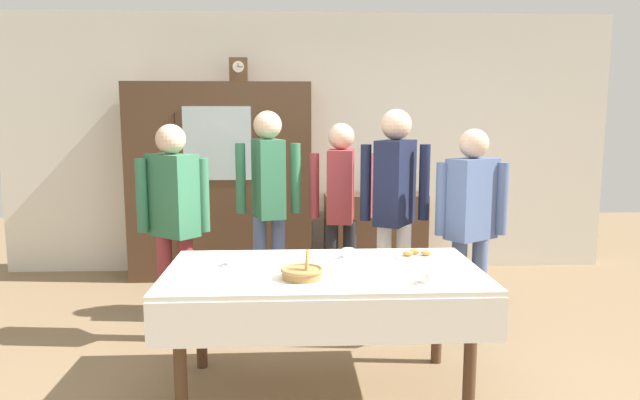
# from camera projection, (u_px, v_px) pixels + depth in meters

# --- Properties ---
(ground_plane) EXTENTS (12.00, 12.00, 0.00)m
(ground_plane) POSITION_uv_depth(u_px,v_px,m) (322.00, 375.00, 3.69)
(ground_plane) COLOR #846B4C
(ground_plane) RESTS_ON ground
(back_wall) EXTENTS (6.40, 0.10, 2.70)m
(back_wall) POSITION_uv_depth(u_px,v_px,m) (309.00, 144.00, 6.11)
(back_wall) COLOR silver
(back_wall) RESTS_ON ground
(dining_table) EXTENTS (1.84, 1.00, 0.75)m
(dining_table) POSITION_uv_depth(u_px,v_px,m) (324.00, 286.00, 3.36)
(dining_table) COLOR #4C3321
(dining_table) RESTS_ON ground
(wall_cabinet) EXTENTS (1.82, 0.46, 1.97)m
(wall_cabinet) POSITION_uv_depth(u_px,v_px,m) (221.00, 181.00, 5.83)
(wall_cabinet) COLOR #4C3321
(wall_cabinet) RESTS_ON ground
(mantel_clock) EXTENTS (0.18, 0.11, 0.24)m
(mantel_clock) POSITION_uv_depth(u_px,v_px,m) (239.00, 70.00, 5.68)
(mantel_clock) COLOR brown
(mantel_clock) RESTS_ON wall_cabinet
(bookshelf_low) EXTENTS (1.06, 0.35, 0.83)m
(bookshelf_low) POSITION_uv_depth(u_px,v_px,m) (375.00, 234.00, 6.04)
(bookshelf_low) COLOR #4C3321
(bookshelf_low) RESTS_ON ground
(book_stack) EXTENTS (0.14, 0.22, 0.09)m
(book_stack) POSITION_uv_depth(u_px,v_px,m) (376.00, 190.00, 5.97)
(book_stack) COLOR #664C7A
(book_stack) RESTS_ON bookshelf_low
(tea_cup_center) EXTENTS (0.13, 0.13, 0.06)m
(tea_cup_center) POSITION_uv_depth(u_px,v_px,m) (232.00, 261.00, 3.44)
(tea_cup_center) COLOR white
(tea_cup_center) RESTS_ON dining_table
(tea_cup_front_edge) EXTENTS (0.13, 0.13, 0.06)m
(tea_cup_front_edge) POSITION_uv_depth(u_px,v_px,m) (348.00, 254.00, 3.62)
(tea_cup_front_edge) COLOR white
(tea_cup_front_edge) RESTS_ON dining_table
(tea_cup_far_left) EXTENTS (0.13, 0.13, 0.06)m
(tea_cup_far_left) POSITION_uv_depth(u_px,v_px,m) (427.00, 279.00, 3.07)
(tea_cup_far_left) COLOR white
(tea_cup_far_left) RESTS_ON dining_table
(bread_basket) EXTENTS (0.24, 0.24, 0.16)m
(bread_basket) POSITION_uv_depth(u_px,v_px,m) (302.00, 272.00, 3.17)
(bread_basket) COLOR #9E7542
(bread_basket) RESTS_ON dining_table
(pastry_plate) EXTENTS (0.28, 0.28, 0.05)m
(pastry_plate) POSITION_uv_depth(u_px,v_px,m) (417.00, 256.00, 3.63)
(pastry_plate) COLOR white
(pastry_plate) RESTS_ON dining_table
(spoon_near_right) EXTENTS (0.12, 0.02, 0.01)m
(spoon_near_right) POSITION_uv_depth(u_px,v_px,m) (248.00, 284.00, 3.05)
(spoon_near_right) COLOR silver
(spoon_near_right) RESTS_ON dining_table
(spoon_far_right) EXTENTS (0.12, 0.02, 0.01)m
(spoon_far_right) POSITION_uv_depth(u_px,v_px,m) (412.00, 273.00, 3.27)
(spoon_far_right) COLOR silver
(spoon_far_right) RESTS_ON dining_table
(person_behind_table_right) EXTENTS (0.52, 0.38, 1.59)m
(person_behind_table_right) POSITION_uv_depth(u_px,v_px,m) (173.00, 212.00, 4.13)
(person_behind_table_right) COLOR #933338
(person_behind_table_right) RESTS_ON ground
(person_beside_shelf) EXTENTS (0.52, 0.40, 1.68)m
(person_beside_shelf) POSITION_uv_depth(u_px,v_px,m) (268.00, 193.00, 4.63)
(person_beside_shelf) COLOR slate
(person_beside_shelf) RESTS_ON ground
(person_by_cabinet) EXTENTS (0.52, 0.36, 1.56)m
(person_by_cabinet) POSITION_uv_depth(u_px,v_px,m) (471.00, 215.00, 4.11)
(person_by_cabinet) COLOR slate
(person_by_cabinet) RESTS_ON ground
(person_near_right_end) EXTENTS (0.52, 0.41, 1.69)m
(person_near_right_end) POSITION_uv_depth(u_px,v_px,m) (395.00, 198.00, 4.29)
(person_near_right_end) COLOR silver
(person_near_right_end) RESTS_ON ground
(person_behind_table_left) EXTENTS (0.52, 0.39, 1.59)m
(person_behind_table_left) POSITION_uv_depth(u_px,v_px,m) (341.00, 200.00, 4.70)
(person_behind_table_left) COLOR #232328
(person_behind_table_left) RESTS_ON ground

